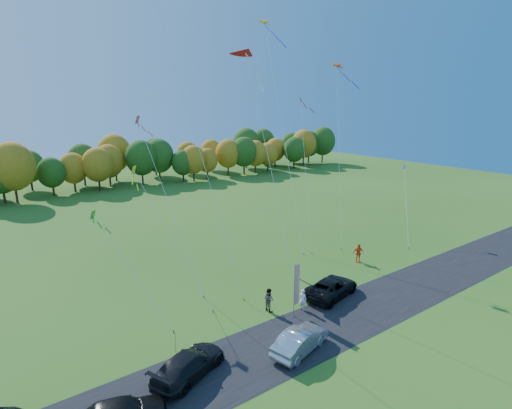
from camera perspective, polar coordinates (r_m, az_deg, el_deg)
ground at (r=34.11m, az=6.05°, el=-13.54°), size 160.00×160.00×0.00m
asphalt_strip at (r=31.63m, az=11.06°, el=-16.11°), size 90.00×6.00×0.01m
tree_line at (r=81.52m, az=-20.53°, el=2.11°), size 116.00×12.00×10.00m
black_suv at (r=35.00m, az=10.71°, el=-11.54°), size 5.99×3.71×1.55m
silver_sedan at (r=27.78m, az=6.33°, el=-18.73°), size 4.96×2.82×1.55m
dark_truck_a at (r=25.93m, az=-9.56°, el=-21.57°), size 5.65×3.99×1.52m
person_tailgate_a at (r=32.49m, az=6.69°, el=-13.32°), size 0.64×0.75×1.74m
person_tailgate_b at (r=32.14m, az=1.84°, el=-13.42°), size 0.76×0.95×1.87m
person_east at (r=42.46m, az=14.41°, el=-6.73°), size 1.24×0.94×1.96m
feather_flag at (r=30.79m, az=5.78°, el=-11.23°), size 0.57×0.13×4.32m
kite_delta_blue at (r=33.55m, az=-9.58°, el=12.73°), size 5.21×11.03×30.98m
kite_parafoil_orange at (r=46.96m, az=3.79°, el=10.65°), size 5.79×13.42×26.20m
kite_delta_red at (r=36.66m, az=1.02°, el=11.19°), size 2.74×9.27×21.97m
kite_parafoil_rainbow at (r=47.68m, az=11.77°, el=7.27°), size 7.27×7.81×20.95m
kite_diamond_yellow at (r=32.85m, az=-11.91°, el=-4.69°), size 3.54×8.01×11.17m
kite_diamond_green at (r=29.93m, az=-17.16°, el=-9.27°), size 4.12×5.26×8.88m
kite_diamond_white at (r=44.25m, az=7.14°, el=4.48°), size 2.78×5.62×17.21m
kite_diamond_pink at (r=35.45m, az=-12.30°, el=0.04°), size 2.25×9.14×15.17m
kite_diamond_blue_low at (r=50.35m, az=20.67°, el=-0.08°), size 5.59×5.39×8.80m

